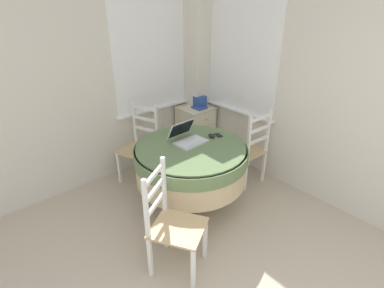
{
  "coord_description": "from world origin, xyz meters",
  "views": [
    {
      "loc": [
        -0.76,
        -0.17,
        2.18
      ],
      "look_at": [
        1.22,
        2.08,
        0.68
      ],
      "focal_mm": 28.0,
      "sensor_mm": 36.0,
      "label": 1
    }
  ],
  "objects_px": {
    "computer_mouse": "(212,136)",
    "storage_box": "(200,101)",
    "dining_chair_camera_near": "(172,225)",
    "laptop": "(187,137)",
    "dining_chair_near_back_window": "(140,146)",
    "dining_chair_near_right_window": "(248,150)",
    "corner_cabinet": "(196,129)",
    "cell_phone": "(219,135)",
    "round_dining_table": "(191,161)",
    "book_on_cabinet": "(199,107)"
  },
  "relations": [
    {
      "from": "cell_phone",
      "to": "dining_chair_near_right_window",
      "type": "relative_size",
      "value": 0.12
    },
    {
      "from": "laptop",
      "to": "storage_box",
      "type": "bearing_deg",
      "value": 41.07
    },
    {
      "from": "laptop",
      "to": "book_on_cabinet",
      "type": "height_order",
      "value": "laptop"
    },
    {
      "from": "round_dining_table",
      "to": "corner_cabinet",
      "type": "height_order",
      "value": "round_dining_table"
    },
    {
      "from": "laptop",
      "to": "dining_chair_camera_near",
      "type": "bearing_deg",
      "value": -138.21
    },
    {
      "from": "dining_chair_camera_near",
      "to": "computer_mouse",
      "type": "bearing_deg",
      "value": 28.79
    },
    {
      "from": "laptop",
      "to": "cell_phone",
      "type": "distance_m",
      "value": 0.38
    },
    {
      "from": "round_dining_table",
      "to": "dining_chair_near_back_window",
      "type": "xyz_separation_m",
      "value": [
        -0.09,
        0.88,
        -0.13
      ]
    },
    {
      "from": "cell_phone",
      "to": "storage_box",
      "type": "bearing_deg",
      "value": 58.05
    },
    {
      "from": "laptop",
      "to": "round_dining_table",
      "type": "bearing_deg",
      "value": -114.6
    },
    {
      "from": "round_dining_table",
      "to": "laptop",
      "type": "distance_m",
      "value": 0.25
    },
    {
      "from": "computer_mouse",
      "to": "storage_box",
      "type": "bearing_deg",
      "value": 53.66
    },
    {
      "from": "laptop",
      "to": "dining_chair_camera_near",
      "type": "height_order",
      "value": "dining_chair_camera_near"
    },
    {
      "from": "dining_chair_near_right_window",
      "to": "storage_box",
      "type": "height_order",
      "value": "dining_chair_near_right_window"
    },
    {
      "from": "dining_chair_camera_near",
      "to": "book_on_cabinet",
      "type": "relative_size",
      "value": 5.37
    },
    {
      "from": "computer_mouse",
      "to": "dining_chair_camera_near",
      "type": "height_order",
      "value": "dining_chair_camera_near"
    },
    {
      "from": "storage_box",
      "to": "dining_chair_near_right_window",
      "type": "bearing_deg",
      "value": -97.47
    },
    {
      "from": "round_dining_table",
      "to": "dining_chair_camera_near",
      "type": "relative_size",
      "value": 1.23
    },
    {
      "from": "laptop",
      "to": "storage_box",
      "type": "distance_m",
      "value": 1.26
    },
    {
      "from": "corner_cabinet",
      "to": "book_on_cabinet",
      "type": "bearing_deg",
      "value": -92.24
    },
    {
      "from": "dining_chair_near_back_window",
      "to": "corner_cabinet",
      "type": "height_order",
      "value": "dining_chair_near_back_window"
    },
    {
      "from": "round_dining_table",
      "to": "dining_chair_near_back_window",
      "type": "distance_m",
      "value": 0.89
    },
    {
      "from": "computer_mouse",
      "to": "dining_chair_camera_near",
      "type": "distance_m",
      "value": 1.18
    },
    {
      "from": "dining_chair_camera_near",
      "to": "dining_chair_near_back_window",
      "type": "bearing_deg",
      "value": 67.39
    },
    {
      "from": "cell_phone",
      "to": "dining_chair_near_right_window",
      "type": "bearing_deg",
      "value": -10.22
    },
    {
      "from": "cell_phone",
      "to": "book_on_cabinet",
      "type": "distance_m",
      "value": 1.04
    },
    {
      "from": "dining_chair_near_right_window",
      "to": "corner_cabinet",
      "type": "relative_size",
      "value": 1.37
    },
    {
      "from": "dining_chair_near_right_window",
      "to": "storage_box",
      "type": "xyz_separation_m",
      "value": [
        0.14,
        1.03,
        0.34
      ]
    },
    {
      "from": "cell_phone",
      "to": "storage_box",
      "type": "relative_size",
      "value": 0.75
    },
    {
      "from": "cell_phone",
      "to": "corner_cabinet",
      "type": "bearing_deg",
      "value": 61.13
    },
    {
      "from": "computer_mouse",
      "to": "cell_phone",
      "type": "xyz_separation_m",
      "value": [
        0.1,
        -0.01,
        -0.02
      ]
    },
    {
      "from": "dining_chair_near_back_window",
      "to": "cell_phone",
      "type": "bearing_deg",
      "value": -60.64
    },
    {
      "from": "laptop",
      "to": "computer_mouse",
      "type": "relative_size",
      "value": 3.83
    },
    {
      "from": "round_dining_table",
      "to": "cell_phone",
      "type": "xyz_separation_m",
      "value": [
        0.41,
        -0.01,
        0.18
      ]
    },
    {
      "from": "laptop",
      "to": "cell_phone",
      "type": "relative_size",
      "value": 2.97
    },
    {
      "from": "dining_chair_near_back_window",
      "to": "corner_cabinet",
      "type": "xyz_separation_m",
      "value": [
        1.03,
        0.09,
        -0.1
      ]
    },
    {
      "from": "book_on_cabinet",
      "to": "dining_chair_near_right_window",
      "type": "bearing_deg",
      "value": -94.56
    },
    {
      "from": "computer_mouse",
      "to": "dining_chair_near_back_window",
      "type": "height_order",
      "value": "dining_chair_near_back_window"
    },
    {
      "from": "dining_chair_camera_near",
      "to": "corner_cabinet",
      "type": "bearing_deg",
      "value": 42.82
    },
    {
      "from": "round_dining_table",
      "to": "dining_chair_near_back_window",
      "type": "height_order",
      "value": "dining_chair_near_back_window"
    },
    {
      "from": "laptop",
      "to": "dining_chair_near_back_window",
      "type": "height_order",
      "value": "dining_chair_near_back_window"
    },
    {
      "from": "dining_chair_near_right_window",
      "to": "corner_cabinet",
      "type": "xyz_separation_m",
      "value": [
        0.08,
        1.06,
        -0.1
      ]
    },
    {
      "from": "laptop",
      "to": "book_on_cabinet",
      "type": "relative_size",
      "value": 1.87
    },
    {
      "from": "laptop",
      "to": "storage_box",
      "type": "relative_size",
      "value": 2.22
    },
    {
      "from": "laptop",
      "to": "dining_chair_near_back_window",
      "type": "distance_m",
      "value": 0.85
    },
    {
      "from": "round_dining_table",
      "to": "corner_cabinet",
      "type": "bearing_deg",
      "value": 45.6
    },
    {
      "from": "cell_phone",
      "to": "storage_box",
      "type": "distance_m",
      "value": 1.12
    },
    {
      "from": "dining_chair_camera_near",
      "to": "storage_box",
      "type": "xyz_separation_m",
      "value": [
        1.68,
        1.48,
        0.34
      ]
    },
    {
      "from": "book_on_cabinet",
      "to": "dining_chair_near_back_window",
      "type": "bearing_deg",
      "value": -179.36
    },
    {
      "from": "dining_chair_camera_near",
      "to": "storage_box",
      "type": "relative_size",
      "value": 6.36
    }
  ]
}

